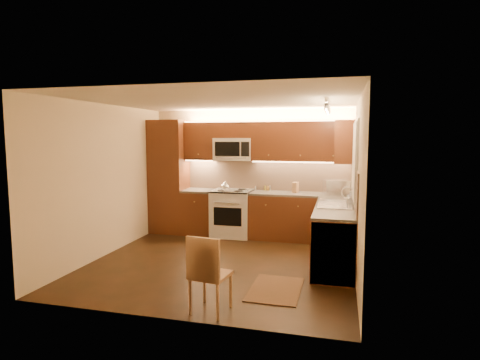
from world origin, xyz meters
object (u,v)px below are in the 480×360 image
(toaster_oven, at_px, (336,187))
(dining_chair, at_px, (211,273))
(microwave, at_px, (234,149))
(sink, at_px, (335,200))
(kettle, at_px, (225,186))
(soap_bottle, at_px, (350,197))
(knife_block, at_px, (295,187))
(stove, at_px, (232,213))

(toaster_oven, distance_m, dining_chair, 3.73)
(microwave, bearing_deg, dining_chair, -78.98)
(sink, relative_size, kettle, 4.13)
(soap_bottle, distance_m, dining_chair, 2.95)
(sink, distance_m, knife_block, 1.44)
(microwave, bearing_deg, sink, -32.21)
(toaster_oven, distance_m, soap_bottle, 1.02)
(toaster_oven, xyz_separation_m, dining_chair, (-1.31, -3.44, -0.59))
(kettle, bearing_deg, toaster_oven, -10.04)
(stove, relative_size, toaster_oven, 2.07)
(sink, relative_size, toaster_oven, 1.93)
(stove, xyz_separation_m, microwave, (0.00, 0.14, 1.26))
(toaster_oven, xyz_separation_m, knife_block, (-0.76, 0.03, -0.03))
(microwave, bearing_deg, kettle, -105.54)
(microwave, xyz_separation_m, toaster_oven, (1.99, -0.07, -0.69))
(dining_chair, bearing_deg, stove, 109.95)
(microwave, distance_m, kettle, 0.77)
(microwave, relative_size, kettle, 3.65)
(toaster_oven, relative_size, knife_block, 2.21)
(sink, relative_size, dining_chair, 0.96)
(toaster_oven, bearing_deg, microwave, 162.89)
(soap_bottle, xyz_separation_m, dining_chair, (-1.54, -2.45, -0.55))
(microwave, height_order, toaster_oven, microwave)
(toaster_oven, height_order, knife_block, toaster_oven)
(knife_block, relative_size, dining_chair, 0.22)
(knife_block, distance_m, dining_chair, 3.56)
(stove, xyz_separation_m, dining_chair, (0.68, -3.38, -0.01))
(toaster_oven, bearing_deg, stove, 166.77)
(toaster_oven, relative_size, soap_bottle, 2.27)
(soap_bottle, relative_size, dining_chair, 0.22)
(stove, bearing_deg, soap_bottle, -22.56)
(stove, bearing_deg, knife_block, 4.31)
(stove, relative_size, soap_bottle, 4.69)
(knife_block, bearing_deg, stove, -163.60)
(stove, height_order, kettle, kettle)
(knife_block, bearing_deg, kettle, -156.41)
(toaster_oven, xyz_separation_m, soap_bottle, (0.23, -0.99, -0.04))
(microwave, height_order, sink, microwave)
(sink, bearing_deg, toaster_oven, 90.29)
(toaster_oven, bearing_deg, sink, -104.88)
(microwave, relative_size, sink, 0.88)
(microwave, height_order, kettle, microwave)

